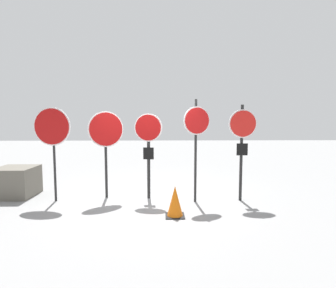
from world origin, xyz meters
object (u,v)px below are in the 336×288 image
stop_sign_4 (242,136)px  traffic_cone_0 (175,201)px  stop_sign_0 (52,131)px  storage_crate (16,182)px  stop_sign_1 (106,135)px  stop_sign_3 (197,130)px  stop_sign_2 (148,140)px

stop_sign_4 → traffic_cone_0: size_ratio=3.69×
stop_sign_0 → storage_crate: (-1.21, 0.50, -1.35)m
stop_sign_1 → storage_crate: size_ratio=2.31×
storage_crate → stop_sign_3: bearing=-7.7°
stop_sign_0 → stop_sign_2: (2.32, 0.20, -0.22)m
stop_sign_1 → traffic_cone_0: (1.69, -1.35, -1.32)m
stop_sign_2 → stop_sign_4: (2.31, -0.25, 0.12)m
stop_sign_4 → stop_sign_0: bearing=177.6°
stop_sign_3 → stop_sign_0: bearing=160.8°
stop_sign_4 → traffic_cone_0: 2.38m
traffic_cone_0 → stop_sign_2: bearing=115.8°
stop_sign_2 → storage_crate: (-3.53, 0.30, -1.13)m
stop_sign_2 → stop_sign_4: 2.33m
stop_sign_1 → traffic_cone_0: stop_sign_1 is taller
stop_sign_1 → traffic_cone_0: 2.53m
stop_sign_3 → traffic_cone_0: 1.81m
stop_sign_2 → storage_crate: stop_sign_2 is taller
stop_sign_0 → stop_sign_3: bearing=4.8°
stop_sign_1 → stop_sign_4: 3.41m
stop_sign_1 → storage_crate: bearing=147.6°
stop_sign_2 → stop_sign_1: bearing=-177.0°
stop_sign_3 → stop_sign_1: bearing=152.7°
stop_sign_3 → traffic_cone_0: (-0.56, -0.93, -1.45)m
stop_sign_1 → stop_sign_4: size_ratio=0.94×
stop_sign_4 → storage_crate: (-5.84, 0.55, -1.24)m
stop_sign_4 → storage_crate: 5.99m
stop_sign_0 → stop_sign_3: 3.49m
stop_sign_0 → stop_sign_2: stop_sign_0 is taller
stop_sign_1 → stop_sign_0: bearing=165.6°
stop_sign_2 → storage_crate: bearing=-177.8°
traffic_cone_0 → storage_crate: (-4.14, 1.57, 0.07)m
stop_sign_4 → storage_crate: stop_sign_4 is taller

